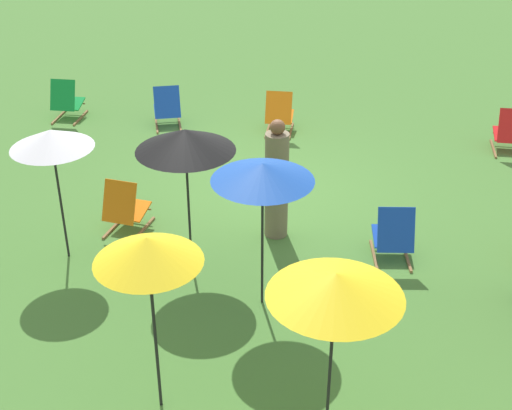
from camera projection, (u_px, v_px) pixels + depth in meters
ground_plane at (266, 196)px, 11.17m from camera, size 40.00×40.00×0.00m
deckchair_0 at (167, 108)px, 13.44m from camera, size 0.68×0.87×0.83m
deckchair_2 at (67, 101)px, 13.76m from camera, size 0.49×0.77×0.83m
deckchair_4 at (125, 209)px, 10.07m from camera, size 0.60×0.83×0.83m
deckchair_5 at (510, 133)px, 12.44m from camera, size 0.50×0.78×0.83m
deckchair_7 at (279, 114)px, 13.19m from camera, size 0.49×0.76×0.83m
deckchair_8 at (393, 236)px, 9.42m from camera, size 0.55×0.81×0.83m
umbrella_0 at (148, 250)px, 6.35m from camera, size 1.01×1.01×2.00m
umbrella_1 at (263, 172)px, 7.90m from camera, size 1.18×1.18×1.89m
umbrella_3 at (51, 139)px, 8.83m from camera, size 1.05×1.05×1.85m
umbrella_4 at (185, 140)px, 8.66m from camera, size 1.24×1.24×1.93m
umbrella_5 at (336, 285)px, 6.21m from camera, size 1.24×1.24×1.80m
person_0 at (277, 183)px, 9.78m from camera, size 0.41×0.41×1.75m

